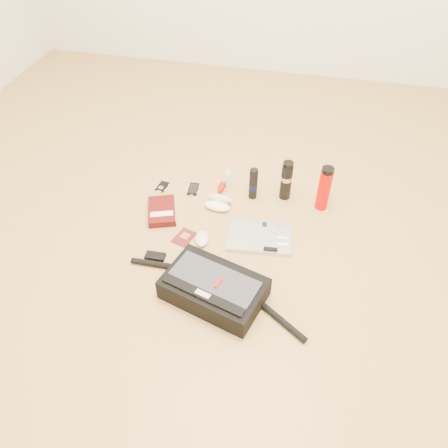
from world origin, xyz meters
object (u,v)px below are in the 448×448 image
object	(u,v)px
messenger_bag	(213,288)
book	(162,211)
thermos_red	(324,188)
laptop	(260,237)
thermos_black	(286,180)

from	to	relation	value
messenger_bag	book	world-z (taller)	messenger_bag
messenger_bag	thermos_red	size ratio (longest dim) A/B	3.30
book	thermos_red	size ratio (longest dim) A/B	0.97
thermos_red	laptop	bearing A→B (deg)	-132.13
laptop	thermos_red	xyz separation A→B (m)	(0.28, 0.31, 0.12)
laptop	thermos_red	world-z (taller)	thermos_red
messenger_bag	thermos_red	bearing A→B (deg)	75.57
messenger_bag	thermos_red	xyz separation A→B (m)	(0.42, 0.70, 0.07)
thermos_black	thermos_red	xyz separation A→B (m)	(0.20, -0.04, 0.01)
thermos_black	thermos_red	distance (m)	0.20
book	thermos_black	xyz separation A→B (m)	(0.61, 0.28, 0.10)
messenger_bag	laptop	world-z (taller)	messenger_bag
thermos_black	book	bearing A→B (deg)	-155.25
laptop	thermos_black	size ratio (longest dim) A/B	1.45
book	thermos_black	bearing A→B (deg)	4.86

